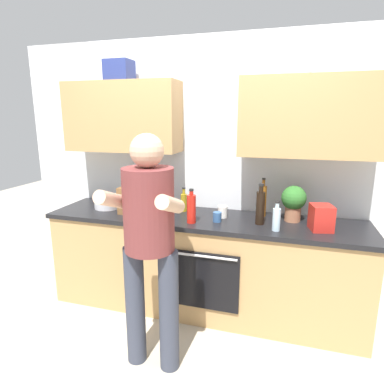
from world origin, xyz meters
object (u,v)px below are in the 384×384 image
(cup_ceramic, at_px, (154,203))
(cup_coffee, at_px, (223,212))
(cup_tea, at_px, (217,217))
(knife_block, at_px, (125,200))
(bottle_wine, at_px, (142,195))
(mixing_bowl, at_px, (107,204))
(bottle_syrup, at_px, (263,200))
(bottle_soy, at_px, (260,207))
(potted_herb, at_px, (294,201))
(bottle_hotsauce, at_px, (191,208))
(person_standing, at_px, (149,236))
(bottle_oil, at_px, (184,202))
(bottle_water, at_px, (276,219))
(grocery_bag_crisps, at_px, (321,218))

(cup_ceramic, distance_m, cup_coffee, 0.74)
(cup_tea, distance_m, knife_block, 0.88)
(bottle_wine, bearing_deg, mixing_bowl, -172.83)
(bottle_syrup, distance_m, bottle_wine, 1.14)
(bottle_syrup, bearing_deg, bottle_soy, -90.54)
(bottle_wine, distance_m, potted_herb, 1.40)
(bottle_syrup, distance_m, bottle_soy, 0.23)
(bottle_wine, relative_size, bottle_soy, 1.02)
(bottle_hotsauce, height_order, cup_tea, bottle_hotsauce)
(bottle_syrup, xyz_separation_m, bottle_hotsauce, (-0.56, -0.36, -0.02))
(person_standing, relative_size, bottle_syrup, 4.81)
(bottle_syrup, relative_size, bottle_oil, 1.51)
(cup_ceramic, bearing_deg, bottle_soy, -13.26)
(bottle_wine, bearing_deg, person_standing, -62.12)
(bottle_hotsauce, relative_size, bottle_soy, 0.85)
(bottle_hotsauce, height_order, knife_block, knife_block)
(bottle_water, bearing_deg, bottle_hotsauce, -179.86)
(bottle_syrup, distance_m, cup_coffee, 0.38)
(bottle_oil, xyz_separation_m, bottle_hotsauce, (0.17, -0.31, 0.03))
(mixing_bowl, distance_m, knife_block, 0.29)
(knife_block, bearing_deg, bottle_soy, 1.28)
(grocery_bag_crisps, bearing_deg, bottle_oil, 170.83)
(bottle_hotsauce, xyz_separation_m, knife_block, (-0.67, 0.10, -0.00))
(bottle_oil, distance_m, cup_tea, 0.43)
(cup_coffee, bearing_deg, cup_ceramic, 168.07)
(bottle_hotsauce, xyz_separation_m, cup_ceramic, (-0.50, 0.37, -0.08))
(potted_herb, bearing_deg, bottle_water, -113.50)
(bottle_oil, xyz_separation_m, knife_block, (-0.50, -0.21, 0.03))
(person_standing, relative_size, cup_ceramic, 19.98)
(mixing_bowl, bearing_deg, cup_tea, -5.56)
(mixing_bowl, xyz_separation_m, potted_herb, (1.75, 0.09, 0.14))
(bottle_syrup, bearing_deg, cup_ceramic, 179.24)
(bottle_water, bearing_deg, potted_herb, 66.50)
(bottle_syrup, distance_m, bottle_hotsauce, 0.67)
(bottle_soy, height_order, cup_ceramic, bottle_soy)
(bottle_wine, bearing_deg, grocery_bag_crisps, -4.55)
(mixing_bowl, bearing_deg, knife_block, -21.76)
(bottle_soy, relative_size, potted_herb, 1.12)
(cup_coffee, height_order, mixing_bowl, cup_coffee)
(bottle_syrup, xyz_separation_m, potted_herb, (0.26, -0.07, 0.03))
(bottle_soy, relative_size, grocery_bag_crisps, 1.70)
(person_standing, bearing_deg, cup_coffee, 68.62)
(cup_ceramic, xyz_separation_m, cup_tea, (0.70, -0.28, -0.00))
(person_standing, relative_size, cup_coffee, 16.29)
(bottle_oil, relative_size, knife_block, 0.75)
(bottle_wine, relative_size, cup_ceramic, 4.20)
(bottle_water, bearing_deg, knife_block, 175.97)
(grocery_bag_crisps, bearing_deg, bottle_wine, 175.45)
(bottle_hotsauce, bearing_deg, bottle_wine, 156.81)
(bottle_wine, distance_m, cup_coffee, 0.80)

